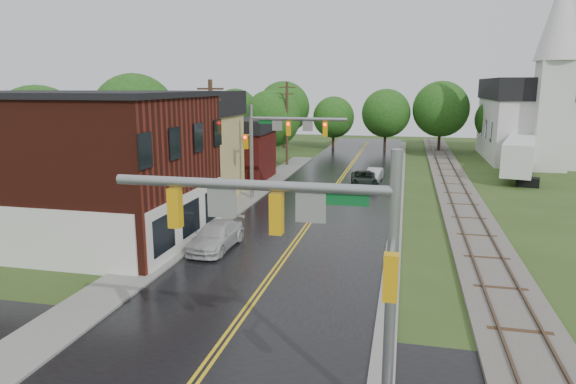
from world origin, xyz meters
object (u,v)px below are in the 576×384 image
(semi_trailer, at_px, (520,155))
(tree_left_c, at_px, (211,126))
(traffic_signal_near, at_px, (306,236))
(pickup_white, at_px, (216,236))
(brick_building, at_px, (72,167))
(church, at_px, (536,110))
(utility_pole_b, at_px, (212,145))
(tree_left_b, at_px, (136,118))
(traffic_signal_far, at_px, (279,135))
(utility_pole_c, at_px, (287,122))
(sedan_silver, at_px, (374,175))
(tree_left_e, at_px, (273,120))
(suv_dark, at_px, (364,179))
(tree_left_a, at_px, (40,135))

(semi_trailer, bearing_deg, tree_left_c, -177.09)
(traffic_signal_near, distance_m, pickup_white, 15.43)
(brick_building, distance_m, pickup_white, 9.24)
(brick_building, height_order, church, church)
(traffic_signal_near, relative_size, utility_pole_b, 0.82)
(utility_pole_b, xyz_separation_m, tree_left_b, (-11.05, 9.90, 1.00))
(semi_trailer, bearing_deg, pickup_white, -127.17)
(brick_building, xyz_separation_m, traffic_signal_far, (9.01, 12.00, 0.82))
(church, bearing_deg, traffic_signal_near, -107.72)
(traffic_signal_far, bearing_deg, semi_trailer, 36.22)
(utility_pole_c, height_order, sedan_silver, utility_pole_c)
(utility_pole_b, bearing_deg, tree_left_c, 111.49)
(brick_building, distance_m, utility_pole_c, 29.56)
(tree_left_e, distance_m, semi_trailer, 25.61)
(semi_trailer, bearing_deg, utility_pole_c, 173.63)
(brick_building, height_order, suv_dark, brick_building)
(suv_dark, bearing_deg, traffic_signal_far, -136.47)
(traffic_signal_far, xyz_separation_m, tree_left_c, (-10.38, 12.90, -0.46))
(brick_building, bearing_deg, tree_left_e, 83.29)
(tree_left_a, bearing_deg, suv_dark, 28.74)
(utility_pole_b, bearing_deg, tree_left_b, 138.14)
(tree_left_e, bearing_deg, church, 15.20)
(tree_left_a, bearing_deg, traffic_signal_near, -40.47)
(suv_dark, bearing_deg, tree_left_b, 179.19)
(brick_building, height_order, traffic_signal_far, brick_building)
(traffic_signal_near, bearing_deg, utility_pole_c, 103.74)
(utility_pole_b, xyz_separation_m, tree_left_a, (-13.05, -0.10, 0.39))
(church, distance_m, tree_left_e, 29.91)
(traffic_signal_far, height_order, tree_left_c, tree_left_c)
(utility_pole_b, distance_m, pickup_white, 8.70)
(church, distance_m, tree_left_a, 51.01)
(church, bearing_deg, tree_left_b, -150.01)
(utility_pole_b, relative_size, utility_pole_c, 1.00)
(brick_building, bearing_deg, sedan_silver, 54.48)
(tree_left_b, height_order, pickup_white, tree_left_b)
(utility_pole_b, height_order, pickup_white, utility_pole_b)
(tree_left_a, bearing_deg, church, 38.63)
(tree_left_a, relative_size, suv_dark, 1.86)
(traffic_signal_near, relative_size, utility_pole_c, 0.82)
(brick_building, height_order, tree_left_a, tree_left_a)
(tree_left_c, bearing_deg, brick_building, -86.86)
(utility_pole_c, relative_size, tree_left_b, 0.93)
(church, bearing_deg, tree_left_e, -164.80)
(traffic_signal_near, height_order, utility_pole_c, utility_pole_c)
(utility_pole_c, relative_size, pickup_white, 1.90)
(tree_left_c, bearing_deg, utility_pole_b, -68.51)
(tree_left_c, xyz_separation_m, sedan_silver, (16.94, -3.08, -3.92))
(tree_left_c, bearing_deg, church, 22.24)
(church, distance_m, utility_pole_b, 41.55)
(suv_dark, height_order, sedan_silver, suv_dark)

